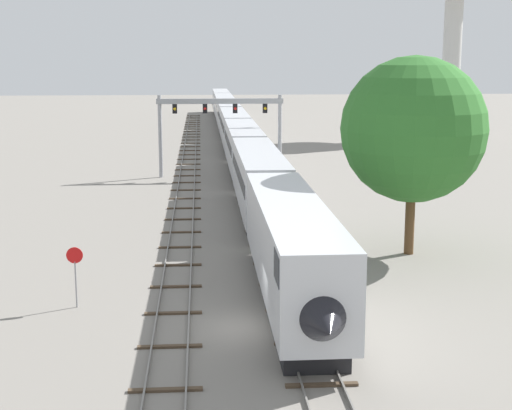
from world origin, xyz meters
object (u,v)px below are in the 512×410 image
stop_sign (75,268)px  trackside_tree_left (413,130)px  passenger_train (234,129)px  signal_gantry (220,117)px

stop_sign → trackside_tree_left: 20.62m
passenger_train → trackside_tree_left: size_ratio=11.87×
signal_gantry → trackside_tree_left: (10.28, -29.93, 1.57)m
passenger_train → trackside_tree_left: trackside_tree_left is taller
signal_gantry → stop_sign: (-7.75, -38.30, -3.90)m
passenger_train → signal_gantry: (-2.25, -20.64, 3.16)m
stop_sign → passenger_train: bearing=80.4°
signal_gantry → trackside_tree_left: size_ratio=1.05×
stop_sign → trackside_tree_left: bearing=24.9°
passenger_train → signal_gantry: bearing=-96.2°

